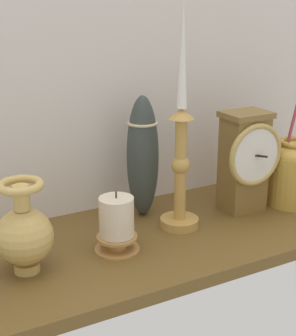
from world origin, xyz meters
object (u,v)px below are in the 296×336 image
brass_vase_jar (294,167)px  tall_ceramic_vase (143,156)px  brass_vase_bulbous (24,233)px  candlestick_tall_left (181,159)px  pillar_candle_front (117,224)px  mantel_clock (246,160)px

brass_vase_jar → tall_ceramic_vase: brass_vase_jar is taller
brass_vase_jar → tall_ceramic_vase: 34.42cm
brass_vase_bulbous → candlestick_tall_left: bearing=4.9°
pillar_candle_front → tall_ceramic_vase: bearing=45.5°
mantel_clock → brass_vase_bulbous: (-48.89, -3.40, -4.18)cm
candlestick_tall_left → brass_vase_jar: size_ratio=1.10×
candlestick_tall_left → tall_ceramic_vase: bearing=112.7°
mantel_clock → brass_vase_bulbous: size_ratio=1.33×
pillar_candle_front → tall_ceramic_vase: tall_ceramic_vase is taller
mantel_clock → tall_ceramic_vase: size_ratio=0.84×
candlestick_tall_left → brass_vase_jar: 29.48cm
tall_ceramic_vase → candlestick_tall_left: bearing=-67.3°
mantel_clock → candlestick_tall_left: size_ratio=0.49×
brass_vase_bulbous → tall_ceramic_vase: tall_ceramic_vase is taller
brass_vase_jar → candlestick_tall_left: bearing=176.9°
pillar_candle_front → brass_vase_bulbous: bearing=178.6°
mantel_clock → candlestick_tall_left: candlestick_tall_left is taller
brass_vase_bulbous → brass_vase_jar: 61.04cm
mantel_clock → brass_vase_bulbous: mantel_clock is taller
brass_vase_jar → tall_ceramic_vase: bearing=162.3°
candlestick_tall_left → brass_vase_bulbous: bearing=-175.1°
mantel_clock → tall_ceramic_vase: (-20.37, 8.17, 1.62)cm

